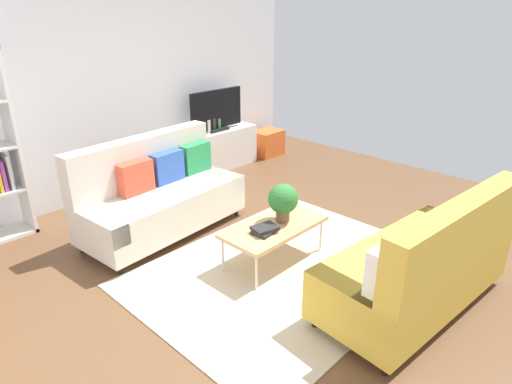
{
  "coord_description": "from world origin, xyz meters",
  "views": [
    {
      "loc": [
        -3.0,
        -2.76,
        2.46
      ],
      "look_at": [
        0.11,
        0.22,
        0.65
      ],
      "focal_mm": 31.09,
      "sensor_mm": 36.0,
      "label": 1
    }
  ],
  "objects": [
    {
      "name": "area_rug",
      "position": [
        -0.04,
        -0.33,
        0.01
      ],
      "size": [
        2.9,
        2.2,
        0.01
      ],
      "primitive_type": "cube",
      "color": "beige",
      "rests_on": "ground_plane"
    },
    {
      "name": "tv_console",
      "position": [
        1.53,
        2.46,
        0.32
      ],
      "size": [
        1.4,
        0.44,
        0.64
      ],
      "primitive_type": "cube",
      "color": "silver",
      "rests_on": "ground_plane"
    },
    {
      "name": "vase_1",
      "position": [
        1.15,
        2.51,
        0.71
      ],
      "size": [
        0.14,
        0.14,
        0.15
      ],
      "primitive_type": "cylinder",
      "color": "#33B29E",
      "rests_on": "tv_console"
    },
    {
      "name": "potted_plant",
      "position": [
        0.14,
        -0.13,
        0.65
      ],
      "size": [
        0.31,
        0.31,
        0.4
      ],
      "color": "brown",
      "rests_on": "coffee_table"
    },
    {
      "name": "table_book_0",
      "position": [
        -0.17,
        -0.17,
        0.44
      ],
      "size": [
        0.26,
        0.21,
        0.03
      ],
      "primitive_type": "cube",
      "rotation": [
        0.0,
        0.0,
        0.11
      ],
      "color": "#262626",
      "rests_on": "coffee_table"
    },
    {
      "name": "wall_far",
      "position": [
        0.0,
        2.8,
        1.45
      ],
      "size": [
        6.4,
        0.12,
        2.9
      ],
      "primitive_type": "cube",
      "color": "silver",
      "rests_on": "ground_plane"
    },
    {
      "name": "table_book_1",
      "position": [
        -0.17,
        -0.17,
        0.47
      ],
      "size": [
        0.27,
        0.23,
        0.03
      ],
      "primitive_type": "cube",
      "rotation": [
        0.0,
        0.0,
        -0.22
      ],
      "color": "#262626",
      "rests_on": "table_book_0"
    },
    {
      "name": "tv",
      "position": [
        1.53,
        2.44,
        0.95
      ],
      "size": [
        1.0,
        0.2,
        0.64
      ],
      "color": "black",
      "rests_on": "tv_console"
    },
    {
      "name": "bottle_1",
      "position": [
        1.45,
        2.42,
        0.75
      ],
      "size": [
        0.06,
        0.06,
        0.22
      ],
      "primitive_type": "cylinder",
      "color": "#262626",
      "rests_on": "tv_console"
    },
    {
      "name": "vase_0",
      "position": [
        0.95,
        2.51,
        0.7
      ],
      "size": [
        0.14,
        0.14,
        0.12
      ],
      "primitive_type": "cylinder",
      "color": "#B24C4C",
      "rests_on": "tv_console"
    },
    {
      "name": "storage_trunk",
      "position": [
        2.63,
        2.36,
        0.22
      ],
      "size": [
        0.52,
        0.4,
        0.44
      ],
      "primitive_type": "cube",
      "color": "orange",
      "rests_on": "ground_plane"
    },
    {
      "name": "bottle_2",
      "position": [
        1.56,
        2.42,
        0.73
      ],
      "size": [
        0.05,
        0.05,
        0.19
      ],
      "primitive_type": "cylinder",
      "color": "#3F8C4C",
      "rests_on": "tv_console"
    },
    {
      "name": "couch_green",
      "position": [
        0.29,
        -1.55,
        0.45
      ],
      "size": [
        1.97,
        1.0,
        1.1
      ],
      "rotation": [
        0.0,
        0.0,
        -0.09
      ],
      "color": "gold",
      "rests_on": "ground_plane"
    },
    {
      "name": "bottle_0",
      "position": [
        1.34,
        2.42,
        0.74
      ],
      "size": [
        0.06,
        0.06,
        0.2
      ],
      "primitive_type": "cylinder",
      "color": "silver",
      "rests_on": "tv_console"
    },
    {
      "name": "ground_plane",
      "position": [
        0.0,
        0.0,
        0.0
      ],
      "size": [
        7.68,
        7.68,
        0.0
      ],
      "primitive_type": "plane",
      "color": "brown"
    },
    {
      "name": "coffee_table",
      "position": [
        0.01,
        -0.13,
        0.39
      ],
      "size": [
        1.1,
        0.56,
        0.42
      ],
      "color": "tan",
      "rests_on": "ground_plane"
    },
    {
      "name": "couch_beige",
      "position": [
        -0.38,
        1.3,
        0.45
      ],
      "size": [
        1.96,
        0.99,
        1.1
      ],
      "rotation": [
        0.0,
        0.0,
        3.22
      ],
      "color": "beige",
      "rests_on": "ground_plane"
    }
  ]
}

